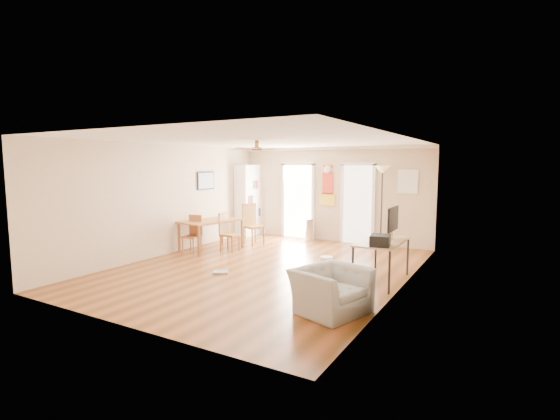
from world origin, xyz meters
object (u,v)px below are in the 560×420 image
Objects in this scene: dining_chair_right_a at (254,224)px; bookshelf at (249,200)px; dining_table at (211,235)px; torchiere_lamp at (381,207)px; wastebasket_b at (361,282)px; armchair at (331,290)px; dining_chair_right_b at (230,233)px; wastebasket_a at (326,264)px; dining_chair_near at (192,234)px; computer_desk at (382,261)px; trash_can at (310,230)px; printer at (380,240)px.

bookshelf is at bearing 58.49° from dining_chair_right_a.
torchiere_lamp is (3.62, 2.32, 0.68)m from dining_table.
armchair is (-0.03, -1.25, 0.18)m from wastebasket_b.
dining_chair_right_b is 3.17× the size of wastebasket_a.
wastebasket_b is at bearing -15.17° from dining_chair_near.
dining_table is at bearing 163.19° from wastebasket_b.
dining_chair_right_a reaches higher than computer_desk.
dining_chair_near is (-0.70, -0.58, -0.02)m from dining_chair_right_b.
wastebasket_b is (-0.16, -0.66, -0.24)m from computer_desk.
computer_desk is at bearing -93.95° from dining_chair_right_a.
torchiere_lamp is at bearing -0.75° from trash_can.
wastebasket_a is (2.79, -1.58, -0.39)m from dining_chair_right_a.
torchiere_lamp is (3.07, 1.23, 0.51)m from dining_chair_right_a.
dining_chair_near is 2.45× the size of printer.
torchiere_lamp reaches higher than computer_desk.
armchair is (2.68, -4.90, 0.02)m from trash_can.
wastebasket_b is (4.33, -1.31, -0.23)m from dining_table.
computer_desk reaches higher than wastebasket_b.
bookshelf is 2.22× the size of dining_chair_right_b.
printer reaches higher than dining_chair_right_b.
trash_can is 4.56m from wastebasket_b.
dining_chair_right_a is at bearing -52.07° from bookshelf.
bookshelf is at bearing 18.31° from dining_chair_right_b.
dining_chair_right_b is at bearing 73.95° from armchair.
printer is (4.05, -1.18, 0.38)m from dining_chair_right_b.
dining_chair_near is 4.65m from computer_desk.
dining_chair_right_b reaches higher than wastebasket_a.
dining_chair_right_b is 2.86m from wastebasket_a.
wastebasket_a is (2.79, -0.52, -0.32)m from dining_chair_right_b.
dining_chair_right_b is (0.00, -1.06, -0.06)m from dining_chair_right_a.
dining_chair_right_b is 3.32× the size of wastebasket_b.
wastebasket_a is at bearing 143.50° from printer.
armchair is (4.45, -2.00, -0.13)m from dining_chair_near.
computer_desk is 0.70m from printer.
dining_chair_right_b is 0.91m from dining_chair_near.
bookshelf is 1.00× the size of torchiere_lamp.
dining_chair_near is at bearing 163.76° from printer.
torchiere_lamp reaches higher than wastebasket_b.
wastebasket_b is at bearing 16.97° from armchair.
dining_chair_right_b is (0.55, 0.03, 0.10)m from dining_table.
dining_chair_near is at bearing -86.39° from bookshelf.
dining_table is at bearing 156.92° from printer.
torchiere_lamp is 3.81m from wastebasket_b.
dining_chair_right_b is at bearing 169.35° from wastebasket_a.
printer is (4.97, -3.38, -0.20)m from bookshelf.
bookshelf is 2.85m from dining_chair_near.
wastebasket_a is (-1.26, 0.65, -0.71)m from printer.
printer reaches higher than computer_desk.
dining_table is 1.58× the size of dining_chair_right_b.
dining_chair_near is 0.43× the size of torchiere_lamp.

